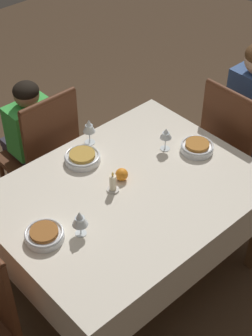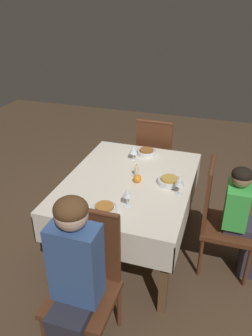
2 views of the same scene
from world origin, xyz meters
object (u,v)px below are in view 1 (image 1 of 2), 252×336
Objects in this scene: bowl_west at (44,235)px; candle_centerpiece at (113,184)px; dining_table at (128,201)px; chair_east at (235,145)px; wine_glass_north at (89,127)px; wine_glass_east at (166,134)px; wine_glass_west at (80,219)px; person_child_green at (28,137)px; bowl_east at (197,147)px; chair_north at (44,153)px; orange_fruit at (122,174)px; bowl_north at (82,157)px.

candle_centerpiece is (0.47, 0.03, 0.02)m from bowl_west.
dining_table is 0.54m from bowl_west.
wine_glass_north is at bearing 62.66° from chair_east.
wine_glass_west is (-0.78, -0.19, -0.01)m from wine_glass_east.
person_child_green reaches higher than wine_glass_north.
wine_glass_west is (-0.90, -0.05, 0.08)m from bowl_east.
chair_north is at bearing 56.26° from bowl_west.
bowl_east is 2.76× the size of orange_fruit.
wine_glass_north is at bearing 76.52° from dining_table.
chair_east reaches higher than wine_glass_east.
chair_north is 6.74× the size of wine_glass_east.
candle_centerpiece is at bearing 4.11° from bowl_west.
orange_fruit is at bearing 167.43° from bowl_east.
wine_glass_west is at bearing -166.40° from wine_glass_east.
wine_glass_north is at bearing 37.12° from bowl_north.
dining_table is at bearing -110.30° from orange_fruit.
bowl_north is (-0.03, 0.35, 0.11)m from dining_table.
chair_east reaches higher than dining_table.
wine_glass_east is 0.80m from wine_glass_west.
wine_glass_west is (-0.35, -0.43, 0.08)m from bowl_north.
wine_glass_west is (-0.38, -0.08, 0.19)m from dining_table.
wine_glass_east is 2.11× the size of orange_fruit.
wine_glass_north reaches higher than bowl_north.
bowl_north is 1.59× the size of candle_centerpiece.
chair_east is 1.39m from wine_glass_west.
dining_table is 0.37m from bowl_north.
bowl_north is 1.07× the size of bowl_west.
wine_glass_west is at bearing -132.71° from wine_glass_north.
bowl_north is 2.93× the size of orange_fruit.
chair_east is at bearing 3.75° from wine_glass_west.
wine_glass_east is at bearing 132.43° from bowl_east.
bowl_east and bowl_west have the same top height.
wine_glass_east is (-0.57, 0.10, 0.33)m from chair_east.
wine_glass_east is 0.98× the size of wine_glass_west.
chair_north is 4.85× the size of bowl_north.
dining_table is 0.45m from wine_glass_east.
chair_east is 6.74× the size of wine_glass_east.
dining_table is 0.98m from person_child_green.
candle_centerpiece is 0.10m from orange_fruit.
chair_north is at bearing 90.65° from dining_table.
wine_glass_west is (-1.35, -0.09, 0.32)m from chair_east.
orange_fruit reaches higher than bowl_north.
wine_glass_west is at bearing -176.73° from bowl_east.
bowl_east is 1.50× the size of candle_centerpiece.
wine_glass_west is at bearing 93.75° from chair_east.
person_child_green is 0.62m from wine_glass_north.
candle_centerpiece reaches higher than bowl_north.
chair_east is 0.97m from orange_fruit.
chair_east is at bearing 0.56° from dining_table.
candle_centerpiece is at bearing 86.62° from person_child_green.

